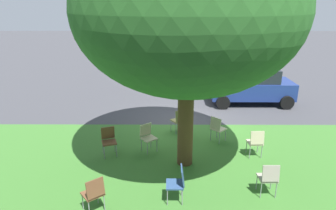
{
  "coord_description": "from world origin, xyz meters",
  "views": [
    {
      "loc": [
        0.47,
        10.5,
        4.41
      ],
      "look_at": [
        0.52,
        1.22,
        1.16
      ],
      "focal_mm": 31.16,
      "sensor_mm": 36.0,
      "label": 1
    }
  ],
  "objects_px": {
    "chair_1": "(269,177)",
    "street_tree": "(188,12)",
    "parked_car": "(252,85)",
    "chair_4": "(179,119)",
    "chair_6": "(94,192)",
    "chair_0": "(256,141)",
    "chair_5": "(178,181)",
    "chair_3": "(109,139)",
    "chair_7": "(217,127)",
    "chair_2": "(148,135)"
  },
  "relations": [
    {
      "from": "chair_2",
      "to": "chair_3",
      "type": "relative_size",
      "value": 1.0
    },
    {
      "from": "chair_7",
      "to": "chair_0",
      "type": "bearing_deg",
      "value": 133.85
    },
    {
      "from": "chair_3",
      "to": "chair_7",
      "type": "bearing_deg",
      "value": -165.21
    },
    {
      "from": "chair_1",
      "to": "chair_7",
      "type": "xyz_separation_m",
      "value": [
        0.76,
        -2.92,
        0.0
      ]
    },
    {
      "from": "street_tree",
      "to": "parked_car",
      "type": "bearing_deg",
      "value": -121.41
    },
    {
      "from": "chair_4",
      "to": "chair_0",
      "type": "bearing_deg",
      "value": 142.05
    },
    {
      "from": "chair_1",
      "to": "chair_6",
      "type": "relative_size",
      "value": 1.0
    },
    {
      "from": "chair_1",
      "to": "chair_4",
      "type": "relative_size",
      "value": 1.0
    },
    {
      "from": "chair_2",
      "to": "chair_7",
      "type": "xyz_separation_m",
      "value": [
        -2.27,
        -0.64,
        0.0
      ]
    },
    {
      "from": "chair_5",
      "to": "chair_0",
      "type": "bearing_deg",
      "value": -138.69
    },
    {
      "from": "chair_7",
      "to": "parked_car",
      "type": "relative_size",
      "value": 0.24
    },
    {
      "from": "chair_0",
      "to": "chair_3",
      "type": "xyz_separation_m",
      "value": [
        4.42,
        -0.12,
        0.0
      ]
    },
    {
      "from": "street_tree",
      "to": "parked_car",
      "type": "distance_m",
      "value": 7.23
    },
    {
      "from": "chair_2",
      "to": "chair_3",
      "type": "height_order",
      "value": "same"
    },
    {
      "from": "chair_2",
      "to": "chair_5",
      "type": "height_order",
      "value": "same"
    },
    {
      "from": "chair_3",
      "to": "chair_4",
      "type": "distance_m",
      "value": 2.72
    },
    {
      "from": "chair_2",
      "to": "chair_7",
      "type": "relative_size",
      "value": 1.0
    },
    {
      "from": "street_tree",
      "to": "chair_1",
      "type": "bearing_deg",
      "value": 141.53
    },
    {
      "from": "chair_0",
      "to": "chair_6",
      "type": "relative_size",
      "value": 1.0
    },
    {
      "from": "chair_1",
      "to": "chair_7",
      "type": "bearing_deg",
      "value": -75.36
    },
    {
      "from": "chair_4",
      "to": "chair_5",
      "type": "relative_size",
      "value": 1.0
    },
    {
      "from": "chair_0",
      "to": "chair_4",
      "type": "relative_size",
      "value": 1.0
    },
    {
      "from": "chair_3",
      "to": "parked_car",
      "type": "bearing_deg",
      "value": -138.55
    },
    {
      "from": "chair_1",
      "to": "chair_2",
      "type": "relative_size",
      "value": 1.0
    },
    {
      "from": "chair_2",
      "to": "chair_4",
      "type": "relative_size",
      "value": 1.0
    },
    {
      "from": "chair_7",
      "to": "chair_2",
      "type": "bearing_deg",
      "value": 15.73
    },
    {
      "from": "chair_6",
      "to": "parked_car",
      "type": "bearing_deg",
      "value": -125.56
    },
    {
      "from": "chair_1",
      "to": "chair_6",
      "type": "distance_m",
      "value": 4.05
    },
    {
      "from": "chair_5",
      "to": "chair_6",
      "type": "bearing_deg",
      "value": 12.78
    },
    {
      "from": "street_tree",
      "to": "chair_6",
      "type": "bearing_deg",
      "value": 45.52
    },
    {
      "from": "chair_5",
      "to": "street_tree",
      "type": "bearing_deg",
      "value": -98.27
    },
    {
      "from": "chair_1",
      "to": "chair_5",
      "type": "xyz_separation_m",
      "value": [
        2.16,
        0.2,
        0.0
      ]
    },
    {
      "from": "street_tree",
      "to": "chair_3",
      "type": "xyz_separation_m",
      "value": [
        2.29,
        -0.5,
        -3.68
      ]
    },
    {
      "from": "chair_4",
      "to": "chair_5",
      "type": "height_order",
      "value": "same"
    },
    {
      "from": "chair_4",
      "to": "chair_5",
      "type": "distance_m",
      "value": 3.84
    },
    {
      "from": "chair_3",
      "to": "chair_5",
      "type": "distance_m",
      "value": 3.01
    },
    {
      "from": "parked_car",
      "to": "chair_5",
      "type": "bearing_deg",
      "value": 63.45
    },
    {
      "from": "chair_3",
      "to": "chair_4",
      "type": "bearing_deg",
      "value": -143.29
    },
    {
      "from": "street_tree",
      "to": "chair_5",
      "type": "relative_size",
      "value": 7.15
    },
    {
      "from": "chair_3",
      "to": "chair_7",
      "type": "distance_m",
      "value": 3.55
    },
    {
      "from": "chair_5",
      "to": "chair_2",
      "type": "bearing_deg",
      "value": -70.5
    },
    {
      "from": "chair_3",
      "to": "chair_2",
      "type": "bearing_deg",
      "value": -167.08
    },
    {
      "from": "chair_1",
      "to": "street_tree",
      "type": "bearing_deg",
      "value": -38.47
    },
    {
      "from": "chair_1",
      "to": "chair_6",
      "type": "height_order",
      "value": "same"
    },
    {
      "from": "chair_0",
      "to": "chair_6",
      "type": "height_order",
      "value": "same"
    },
    {
      "from": "chair_2",
      "to": "parked_car",
      "type": "distance_m",
      "value": 6.49
    },
    {
      "from": "chair_6",
      "to": "chair_5",
      "type": "bearing_deg",
      "value": -167.22
    },
    {
      "from": "chair_1",
      "to": "chair_3",
      "type": "bearing_deg",
      "value": -25.65
    },
    {
      "from": "chair_4",
      "to": "chair_6",
      "type": "height_order",
      "value": "same"
    },
    {
      "from": "chair_3",
      "to": "street_tree",
      "type": "bearing_deg",
      "value": 167.71
    }
  ]
}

